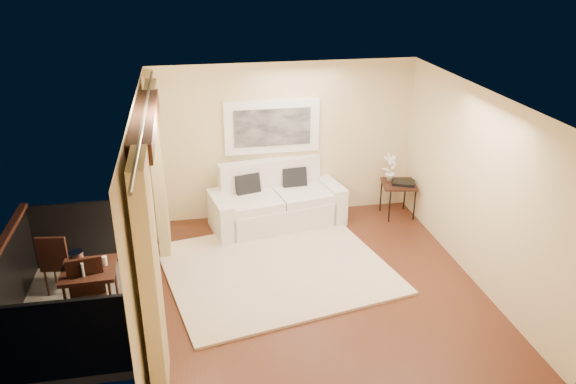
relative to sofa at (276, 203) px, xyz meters
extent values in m
plane|color=#552919|center=(0.24, -2.10, -0.38)|extent=(5.00, 5.00, 0.00)
plane|color=white|center=(0.24, -2.10, 2.32)|extent=(5.00, 5.00, 0.00)
plane|color=beige|center=(0.24, 0.40, 0.97)|extent=(4.50, 0.00, 4.50)
plane|color=beige|center=(0.24, -4.60, 0.97)|extent=(4.50, 0.00, 4.50)
plane|color=beige|center=(2.49, -2.10, 0.97)|extent=(0.00, 5.00, 5.00)
plane|color=beige|center=(-2.01, -0.25, 0.97)|extent=(0.00, 2.70, 2.70)
plane|color=beige|center=(-2.01, -3.95, 0.97)|extent=(0.00, 2.70, 2.70)
plane|color=beige|center=(-2.01, -2.10, 2.17)|extent=(0.00, 2.40, 2.40)
cube|color=black|center=(-1.89, -2.10, 2.14)|extent=(0.28, 2.40, 0.22)
cube|color=#605B56|center=(-2.91, -2.10, -0.44)|extent=(1.80, 2.60, 0.12)
cube|color=black|center=(-3.77, -2.10, 0.12)|extent=(0.06, 2.60, 1.00)
cube|color=black|center=(-2.91, -0.83, 0.12)|extent=(1.80, 0.06, 1.00)
cube|color=black|center=(-2.91, -3.37, 0.12)|extent=(1.80, 0.06, 1.00)
cube|color=#D0B980|center=(-1.87, -0.55, 0.94)|extent=(0.16, 0.75, 2.62)
cube|color=#D0B980|center=(-1.87, -3.65, 0.94)|extent=(0.16, 0.75, 2.62)
cylinder|color=#4C473F|center=(-1.87, -2.10, 2.25)|extent=(0.04, 4.80, 0.04)
cube|color=white|center=(0.01, 0.37, 1.24)|extent=(1.62, 0.05, 0.92)
cube|color=black|center=(0.01, 0.34, 1.24)|extent=(1.30, 0.02, 0.64)
cube|color=beige|center=(-0.24, -1.53, -0.36)|extent=(3.62, 3.31, 0.04)
cube|color=white|center=(0.01, -0.08, -0.16)|extent=(1.94, 1.26, 0.44)
cube|color=white|center=(-0.05, 0.29, 0.26)|extent=(1.81, 0.55, 0.87)
cube|color=white|center=(-0.95, -0.25, -0.05)|extent=(0.42, 0.98, 0.66)
cube|color=white|center=(0.98, 0.10, -0.05)|extent=(0.42, 0.98, 0.66)
cube|color=white|center=(-0.41, -0.19, 0.14)|extent=(0.98, 0.98, 0.15)
cube|color=white|center=(0.45, -0.03, 0.14)|extent=(0.98, 0.98, 0.15)
cube|color=black|center=(-0.46, 0.05, 0.32)|extent=(0.46, 0.30, 0.43)
cube|color=black|center=(0.37, 0.20, 0.32)|extent=(0.43, 0.22, 0.43)
cube|color=black|center=(2.17, -0.10, 0.22)|extent=(0.66, 0.66, 0.04)
cylinder|color=black|center=(1.94, -0.33, -0.09)|extent=(0.03, 0.03, 0.58)
cylinder|color=black|center=(2.40, -0.33, -0.09)|extent=(0.03, 0.03, 0.58)
cylinder|color=black|center=(1.94, 0.13, -0.09)|extent=(0.03, 0.03, 0.58)
cylinder|color=black|center=(2.40, 0.13, -0.09)|extent=(0.03, 0.03, 0.58)
cube|color=black|center=(2.23, -0.15, 0.27)|extent=(0.46, 0.41, 0.05)
imported|color=white|center=(2.04, 0.04, 0.50)|extent=(0.32, 0.27, 0.51)
cube|color=black|center=(-2.72, -2.33, 0.36)|extent=(0.67, 0.67, 0.05)
cylinder|color=black|center=(-2.98, -2.59, -0.03)|extent=(0.04, 0.04, 0.70)
cylinder|color=black|center=(-2.46, -2.59, -0.03)|extent=(0.04, 0.04, 0.70)
cylinder|color=black|center=(-2.98, -2.07, -0.03)|extent=(0.04, 0.04, 0.70)
cylinder|color=black|center=(-2.46, -2.07, -0.03)|extent=(0.04, 0.04, 0.70)
cube|color=black|center=(-3.26, -1.50, 0.04)|extent=(0.44, 0.44, 0.05)
cube|color=black|center=(-3.28, -1.67, 0.27)|extent=(0.39, 0.10, 0.51)
cylinder|color=black|center=(-3.08, -1.36, -0.18)|extent=(0.03, 0.03, 0.40)
cylinder|color=black|center=(-3.39, -1.32, -0.18)|extent=(0.03, 0.03, 0.40)
cylinder|color=black|center=(-3.12, -1.68, -0.18)|extent=(0.03, 0.03, 0.40)
cylinder|color=black|center=(-3.43, -1.63, -0.18)|extent=(0.03, 0.03, 0.40)
cube|color=black|center=(-2.71, -2.65, 0.07)|extent=(0.48, 0.48, 0.05)
cube|color=black|center=(-2.74, -2.46, 0.33)|extent=(0.42, 0.12, 0.55)
cylinder|color=black|center=(-2.85, -2.85, -0.16)|extent=(0.03, 0.03, 0.43)
cylinder|color=black|center=(-2.51, -2.79, -0.16)|extent=(0.03, 0.03, 0.43)
cylinder|color=black|center=(-2.90, -2.51, -0.16)|extent=(0.03, 0.03, 0.43)
cylinder|color=black|center=(-2.57, -2.45, -0.16)|extent=(0.03, 0.03, 0.43)
cylinder|color=silver|center=(-2.86, -2.24, 0.48)|extent=(0.18, 0.18, 0.20)
cylinder|color=red|center=(-2.63, -2.19, 0.42)|extent=(0.06, 0.06, 0.07)
cylinder|color=silver|center=(-2.75, -2.50, 0.47)|extent=(0.04, 0.04, 0.18)
cylinder|color=silver|center=(-2.59, -2.41, 0.44)|extent=(0.06, 0.06, 0.12)
cylinder|color=silver|center=(-2.52, -2.28, 0.44)|extent=(0.06, 0.06, 0.12)
camera|label=1|loc=(-1.39, -8.64, 4.00)|focal=35.00mm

